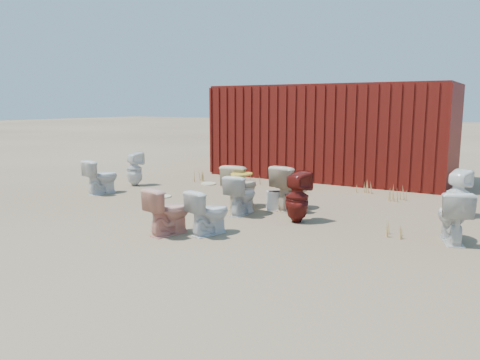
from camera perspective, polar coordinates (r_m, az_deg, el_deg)
The scene contains 22 objects.
ground at distance 8.12m, azimuth -2.21°, elevation -4.41°, with size 100.00×100.00×0.00m, color brown.
shipping_container at distance 12.57m, azimuth 11.03°, elevation 5.79°, with size 6.00×2.40×2.40m, color #540F0E.
toilet_front_a at distance 10.53m, azimuth -16.54°, elevation 0.39°, with size 0.41×0.72×0.74m, color white.
toilet_front_pink at distance 7.00m, azimuth -8.69°, elevation -3.74°, with size 0.40×0.69×0.71m, color #E59984.
toilet_front_c at distance 6.94m, azimuth -3.82°, elevation -3.92°, with size 0.38×0.66×0.67m, color silver.
toilet_front_maroon at distance 7.66m, azimuth 6.98°, elevation -2.09°, with size 0.38×0.39×0.84m, color #5F1410.
toilet_front_e at distance 7.17m, azimuth 24.50°, elevation -4.01°, with size 0.42×0.73×0.75m, color silver.
toilet_back_a at distance 11.34m, azimuth -12.76°, elevation 1.33°, with size 0.36×0.37×0.80m, color white.
toilet_back_beige_left at distance 8.65m, azimuth 0.13°, elevation -0.76°, with size 0.46×0.81×0.83m, color beige.
toilet_back_beige_right at distance 8.60m, azimuth 6.29°, elevation -0.90°, with size 0.46×0.81×0.82m, color beige.
toilet_back_yellowlid at distance 8.18m, azimuth 0.19°, elevation -1.78°, with size 0.39×0.69×0.70m, color silver.
toilet_back_e at distance 8.80m, azimuth 25.04°, elevation -1.50°, with size 0.37×0.38×0.82m, color white.
yellow_lid at distance 8.12m, azimuth 0.20°, elevation 0.73°, with size 0.36×0.44×0.03m, color gold.
loose_tank at distance 8.58m, azimuth 4.91°, elevation -2.50°, with size 0.50×0.20×0.35m, color silver.
loose_lid_near at distance 9.86m, azimuth -9.72°, elevation -2.04°, with size 0.38×0.49×0.02m, color beige.
loose_lid_far at distance 11.36m, azimuth -3.86°, elevation -0.44°, with size 0.36×0.47×0.02m, color beige.
weed_clump_a at distance 11.76m, azimuth -4.53°, elevation 0.49°, with size 0.36×0.36×0.27m, color #AB8244.
weed_clump_b at distance 10.22m, azimuth 7.68°, elevation -0.96°, with size 0.32×0.32×0.25m, color #AB8244.
weed_clump_c at distance 9.87m, azimuth 18.67°, elevation -1.60°, with size 0.36×0.36×0.29m, color #AB8244.
weed_clump_d at distance 11.29m, azimuth 1.74°, elevation 0.06°, with size 0.30×0.30×0.23m, color #AB8244.
weed_clump_e at distance 10.63m, azimuth 15.05°, elevation -0.71°, with size 0.34×0.34×0.28m, color #AB8244.
weed_clump_f at distance 7.23m, azimuth 18.24°, elevation -5.69°, with size 0.28×0.28×0.22m, color #AB8244.
Camera 1 is at (4.37, -6.57, 1.91)m, focal length 35.00 mm.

